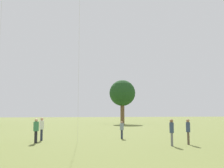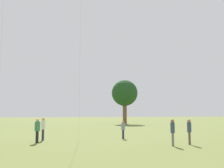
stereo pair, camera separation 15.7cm
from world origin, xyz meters
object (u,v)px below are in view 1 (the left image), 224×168
at_px(person_standing_5, 42,127).
at_px(person_standing_1, 172,129).
at_px(person_standing_4, 36,129).
at_px(distant_tree_0, 122,93).
at_px(person_standing_2, 122,128).
at_px(person_standing_3, 188,129).

bearing_deg(person_standing_5, person_standing_1, -77.76).
distance_m(person_standing_4, distant_tree_0, 36.66).
distance_m(person_standing_5, distant_tree_0, 35.01).
bearing_deg(person_standing_4, person_standing_2, -105.99).
bearing_deg(person_standing_5, person_standing_2, -43.99).
height_order(person_standing_2, person_standing_4, person_standing_4).
relative_size(person_standing_3, person_standing_4, 0.99).
xyz_separation_m(person_standing_5, distant_tree_0, (16.26, 30.54, 5.29)).
xyz_separation_m(person_standing_2, person_standing_4, (-7.18, -1.60, 0.16)).
relative_size(person_standing_4, person_standing_5, 0.98).
bearing_deg(person_standing_4, person_standing_3, -138.21).
bearing_deg(person_standing_3, distant_tree_0, 14.16).
bearing_deg(person_standing_1, person_standing_3, -70.98).
height_order(person_standing_1, person_standing_2, person_standing_1).
xyz_separation_m(person_standing_1, person_standing_3, (1.52, 0.44, -0.01)).
relative_size(person_standing_2, person_standing_3, 0.85).
bearing_deg(person_standing_2, person_standing_1, 73.02).
xyz_separation_m(person_standing_1, person_standing_5, (-8.57, 5.85, 0.00)).
xyz_separation_m(person_standing_3, person_standing_4, (-10.49, 3.74, -0.03)).
distance_m(person_standing_1, person_standing_4, 9.89).
bearing_deg(person_standing_1, distant_tree_0, -9.13).
distance_m(person_standing_1, person_standing_5, 10.37).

